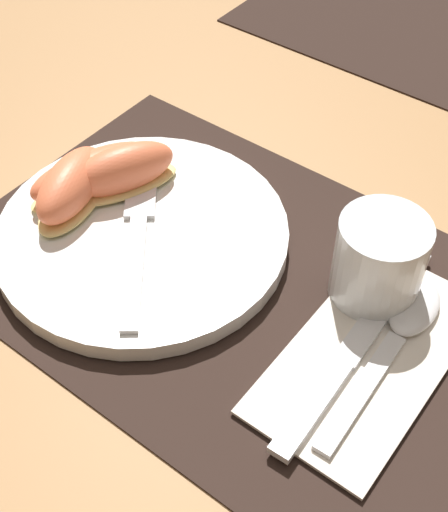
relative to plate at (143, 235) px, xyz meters
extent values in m
plane|color=#A37547|center=(0.09, 0.01, -0.01)|extent=(3.00, 3.00, 0.00)
cube|color=black|center=(0.09, 0.01, -0.01)|extent=(0.46, 0.32, 0.00)
cube|color=black|center=(0.05, 0.50, -0.01)|extent=(0.46, 0.32, 0.00)
cylinder|color=white|center=(0.00, 0.00, 0.00)|extent=(0.25, 0.25, 0.02)
cylinder|color=silver|center=(0.19, 0.07, 0.03)|extent=(0.07, 0.07, 0.08)
cylinder|color=yellow|center=(0.19, 0.07, 0.00)|extent=(0.06, 0.06, 0.02)
cube|color=silver|center=(0.22, 0.01, -0.01)|extent=(0.11, 0.21, 0.00)
cube|color=silver|center=(0.21, -0.05, 0.00)|extent=(0.02, 0.09, 0.01)
cube|color=silver|center=(0.20, 0.06, 0.00)|extent=(0.02, 0.14, 0.01)
cube|color=silver|center=(0.23, -0.02, 0.00)|extent=(0.02, 0.12, 0.01)
ellipsoid|color=silver|center=(0.22, 0.07, 0.00)|extent=(0.04, 0.06, 0.01)
cube|color=silver|center=(0.03, -0.04, 0.01)|extent=(0.09, 0.10, 0.00)
cube|color=silver|center=(-0.03, 0.04, 0.01)|extent=(0.07, 0.08, 0.00)
ellipsoid|color=#F4DB84|center=(-0.05, 0.03, 0.01)|extent=(0.08, 0.11, 0.01)
ellipsoid|color=#F2754C|center=(-0.05, 0.03, 0.03)|extent=(0.07, 0.10, 0.04)
ellipsoid|color=#F4DB84|center=(-0.07, 0.02, 0.01)|extent=(0.08, 0.13, 0.01)
ellipsoid|color=#F2754C|center=(-0.07, 0.02, 0.03)|extent=(0.08, 0.12, 0.04)
ellipsoid|color=#F4DB84|center=(-0.07, -0.01, 0.01)|extent=(0.07, 0.11, 0.01)
ellipsoid|color=#F2754C|center=(-0.07, -0.01, 0.03)|extent=(0.07, 0.10, 0.04)
camera|label=1|loc=(0.32, -0.30, 0.44)|focal=50.00mm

